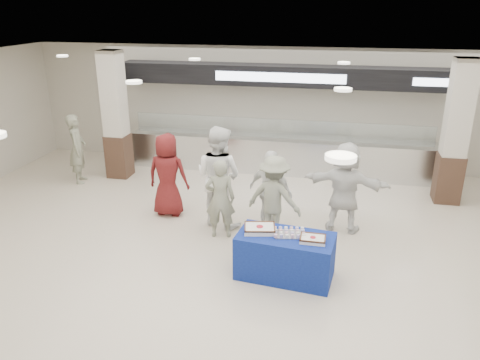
% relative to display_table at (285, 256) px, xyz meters
% --- Properties ---
extents(ground, '(14.00, 14.00, 0.00)m').
position_rel_display_table_xyz_m(ground, '(-0.78, -0.28, -0.38)').
color(ground, beige).
rests_on(ground, ground).
extents(serving_line, '(8.70, 0.85, 2.80)m').
position_rel_display_table_xyz_m(serving_line, '(-0.78, 5.11, 0.78)').
color(serving_line, silver).
rests_on(serving_line, ground).
extents(column_left, '(0.55, 0.55, 3.20)m').
position_rel_display_table_xyz_m(column_left, '(-4.78, 3.92, 1.15)').
color(column_left, '#382319').
rests_on(column_left, ground).
extents(column_right, '(0.55, 0.55, 3.20)m').
position_rel_display_table_xyz_m(column_right, '(3.22, 3.92, 1.15)').
color(column_right, '#382319').
rests_on(column_right, ground).
extents(display_table, '(1.63, 0.95, 0.75)m').
position_rel_display_table_xyz_m(display_table, '(0.00, 0.00, 0.00)').
color(display_table, navy).
rests_on(display_table, ground).
extents(sheet_cake_left, '(0.57, 0.48, 0.10)m').
position_rel_display_table_xyz_m(sheet_cake_left, '(-0.44, 0.07, 0.43)').
color(sheet_cake_left, white).
rests_on(sheet_cake_left, display_table).
extents(sheet_cake_right, '(0.40, 0.31, 0.09)m').
position_rel_display_table_xyz_m(sheet_cake_right, '(0.44, -0.09, 0.42)').
color(sheet_cake_right, white).
rests_on(sheet_cake_right, display_table).
extents(cupcake_tray, '(0.50, 0.41, 0.07)m').
position_rel_display_table_xyz_m(cupcake_tray, '(0.05, 0.04, 0.41)').
color(cupcake_tray, '#A2A2A7').
rests_on(cupcake_tray, display_table).
extents(civilian_maroon, '(0.87, 0.58, 1.77)m').
position_rel_display_table_xyz_m(civilian_maroon, '(-2.71, 1.94, 0.51)').
color(civilian_maroon, maroon).
rests_on(civilian_maroon, ground).
extents(soldier_a, '(0.63, 0.48, 1.56)m').
position_rel_display_table_xyz_m(soldier_a, '(-1.39, 1.18, 0.41)').
color(soldier_a, gray).
rests_on(soldier_a, ground).
extents(chef_tall, '(1.21, 1.08, 2.05)m').
position_rel_display_table_xyz_m(chef_tall, '(-1.55, 1.71, 0.65)').
color(chef_tall, white).
rests_on(chef_tall, ground).
extents(chef_short, '(1.03, 0.75, 1.63)m').
position_rel_display_table_xyz_m(chef_short, '(-0.50, 1.68, 0.44)').
color(chef_short, white).
rests_on(chef_short, ground).
extents(soldier_b, '(1.18, 0.85, 1.64)m').
position_rel_display_table_xyz_m(soldier_b, '(-0.38, 1.35, 0.45)').
color(soldier_b, gray).
rests_on(soldier_b, ground).
extents(civilian_white, '(1.75, 0.80, 1.82)m').
position_rel_display_table_xyz_m(civilian_white, '(0.91, 1.93, 0.53)').
color(civilian_white, white).
rests_on(civilian_white, ground).
extents(soldier_bg, '(0.61, 0.74, 1.73)m').
position_rel_display_table_xyz_m(soldier_bg, '(-5.58, 3.31, 0.49)').
color(soldier_bg, gray).
rests_on(soldier_bg, ground).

